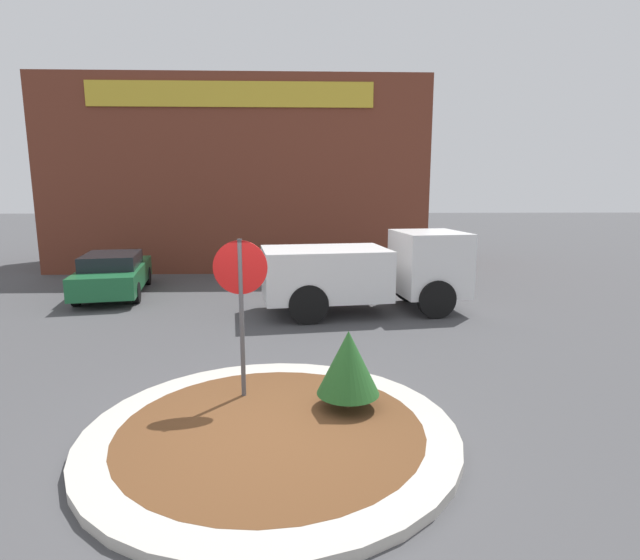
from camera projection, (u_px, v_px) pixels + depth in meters
The scene contains 7 objects.
ground_plane at pixel (272, 437), 6.67m from camera, with size 120.00×120.00×0.00m, color #474749.
traffic_island at pixel (271, 432), 6.66m from camera, with size 4.96×4.96×0.14m.
stop_sign at pixel (241, 290), 7.38m from camera, with size 0.80×0.07×2.55m.
island_shrub at pixel (348, 362), 7.15m from camera, with size 0.91×0.91×1.15m.
utility_truck at pixel (367, 270), 13.25m from camera, with size 5.56×2.81×2.13m.
storefront_building at pixel (243, 177), 21.59m from camera, with size 14.88×6.07×7.44m.
parked_sedan_green at pixel (114, 273), 15.45m from camera, with size 2.57×4.85×1.31m.
Camera 1 is at (0.43, -6.20, 3.28)m, focal length 28.00 mm.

